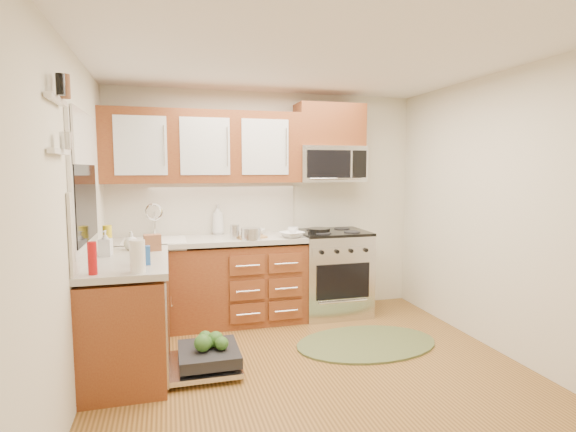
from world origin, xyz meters
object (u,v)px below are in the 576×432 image
object	(u,v)px
rug	(366,343)
range	(332,272)
sink	(155,253)
cutting_board	(251,237)
cup	(293,231)
upper_cabinets	(204,147)
paper_towel_roll	(137,256)
bowl_b	(253,233)
microwave	(330,164)
skillet	(319,230)
dishwasher	(204,360)
bowl_a	(292,235)
stock_pot	(251,234)

from	to	relation	value
rug	range	bearing A→B (deg)	89.12
sink	rug	bearing A→B (deg)	-26.27
cutting_board	cup	distance (m)	0.48
upper_cabinets	range	distance (m)	1.99
paper_towel_roll	bowl_b	size ratio (longest dim) A/B	0.92
microwave	rug	xyz separation A→B (m)	(-0.01, -1.08, -1.69)
range	cup	size ratio (longest dim) A/B	7.94
skillet	cup	world-z (taller)	cup
paper_towel_roll	rug	bearing A→B (deg)	13.96
dishwasher	cup	size ratio (longest dim) A/B	5.85
upper_cabinets	bowl_a	world-z (taller)	upper_cabinets
sink	skillet	distance (m)	1.75
skillet	bowl_a	distance (m)	0.36
upper_cabinets	rug	world-z (taller)	upper_cabinets
rug	bowl_b	xyz separation A→B (m)	(-0.90, 0.97, 0.95)
dishwasher	bowl_a	world-z (taller)	bowl_a
microwave	dishwasher	world-z (taller)	microwave
paper_towel_roll	cup	bearing A→B (deg)	42.62
upper_cabinets	rug	xyz separation A→B (m)	(1.39, -1.10, -1.86)
rug	bowl_a	size ratio (longest dim) A/B	5.55
range	skillet	bearing A→B (deg)	-160.63
range	bowl_b	xyz separation A→B (m)	(-0.91, 0.01, 0.49)
skillet	paper_towel_roll	bearing A→B (deg)	-142.70
skillet	stock_pot	xyz separation A→B (m)	(-0.79, -0.14, 0.01)
stock_pot	cup	size ratio (longest dim) A/B	1.68
stock_pot	cutting_board	world-z (taller)	stock_pot
stock_pot	paper_towel_roll	world-z (taller)	paper_towel_roll
sink	cutting_board	world-z (taller)	cutting_board
microwave	skillet	size ratio (longest dim) A/B	3.11
microwave	dishwasher	distance (m)	2.55
microwave	bowl_b	xyz separation A→B (m)	(-0.91, -0.11, -0.74)
microwave	stock_pot	size ratio (longest dim) A/B	3.77
cutting_board	microwave	bearing A→B (deg)	13.10
rug	skillet	distance (m)	1.32
skillet	bowl_a	size ratio (longest dim) A/B	1.00
range	dishwasher	bearing A→B (deg)	-143.73
cutting_board	range	bearing A→B (deg)	6.10
sink	cup	distance (m)	1.46
rug	cup	size ratio (longest dim) A/B	11.32
sink	paper_towel_roll	xyz separation A→B (m)	(-0.08, -1.44, 0.24)
microwave	bowl_a	bearing A→B (deg)	-150.49
range	paper_towel_roll	size ratio (longest dim) A/B	4.11
stock_pot	bowl_a	bearing A→B (deg)	3.85
range	sink	size ratio (longest dim) A/B	1.53
rug	skillet	bearing A→B (deg)	101.11
cutting_board	bowl_b	size ratio (longest dim) A/B	1.19
rug	stock_pot	world-z (taller)	stock_pot
sink	bowl_b	distance (m)	1.03
range	sink	world-z (taller)	range
sink	bowl_b	size ratio (longest dim) A/B	2.47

